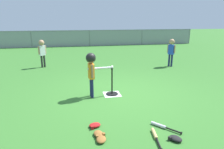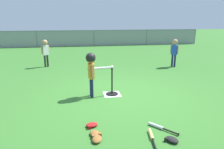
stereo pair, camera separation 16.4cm
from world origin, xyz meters
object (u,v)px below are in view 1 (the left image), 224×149
batter_child (91,66)px  glove_tossed_aside (99,134)px  spare_bat_silver (162,126)px  glove_by_plate (175,138)px  batting_tee (112,90)px  fielder_deep_left (42,50)px  baseball_on_tee (112,67)px  fielder_near_left (171,49)px  glove_near_bats (95,125)px  glove_outfield_drop (101,139)px  spare_bat_wood (155,136)px

batter_child → glove_tossed_aside: (-0.07, -1.82, -0.78)m
spare_bat_silver → glove_by_plate: (0.05, -0.42, 0.01)m
batting_tee → fielder_deep_left: 4.23m
glove_by_plate → glove_tossed_aside: bearing=162.7°
baseball_on_tee → fielder_near_left: fielder_near_left is taller
glove_near_bats → glove_outfield_drop: bearing=-83.6°
fielder_near_left → glove_by_plate: bearing=-115.9°
batting_tee → batter_child: bearing=-174.4°
fielder_near_left → glove_near_bats: size_ratio=4.69×
batter_child → glove_tossed_aside: bearing=-92.2°
fielder_deep_left → glove_near_bats: size_ratio=4.60×
glove_by_plate → glove_near_bats: 1.44m
spare_bat_wood → glove_outfield_drop: bearing=175.7°
fielder_deep_left → fielder_near_left: (5.23, -0.86, 0.01)m
glove_by_plate → glove_near_bats: (-1.27, 0.69, 0.00)m
baseball_on_tee → glove_by_plate: baseball_on_tee is taller
baseball_on_tee → fielder_deep_left: 4.18m
spare_bat_silver → glove_near_bats: 1.24m
batter_child → spare_bat_wood: (0.87, -2.06, -0.78)m
fielder_deep_left → spare_bat_silver: size_ratio=2.31×
fielder_deep_left → spare_bat_wood: fielder_deep_left is taller
batting_tee → glove_near_bats: batting_tee is taller
spare_bat_silver → glove_by_plate: size_ratio=1.81×
fielder_near_left → batter_child: bearing=-142.4°
spare_bat_silver → glove_near_bats: glove_near_bats is taller
spare_bat_wood → spare_bat_silver: bearing=48.8°
glove_tossed_aside → batting_tee: bearing=72.1°
fielder_near_left → glove_by_plate: 5.57m
fielder_near_left → glove_near_bats: (-3.68, -4.28, -0.70)m
batting_tee → glove_near_bats: size_ratio=2.92×
batting_tee → baseball_on_tee: baseball_on_tee is taller
fielder_near_left → glove_by_plate: size_ratio=4.24×
fielder_near_left → spare_bat_silver: bearing=-118.5°
baseball_on_tee → batter_child: batter_child is taller
glove_tossed_aside → fielder_deep_left: bearing=106.3°
batting_tee → batter_child: batter_child is taller
glove_outfield_drop → glove_by_plate: bearing=-10.2°
baseball_on_tee → fielder_near_left: 4.07m
batter_child → glove_by_plate: bearing=-62.2°
glove_near_bats → glove_tossed_aside: same height
batting_tee → spare_bat_silver: (0.58, -1.84, -0.09)m
baseball_on_tee → glove_near_bats: size_ratio=0.30×
baseball_on_tee → glove_outfield_drop: size_ratio=0.29×
spare_bat_wood → fielder_near_left: bearing=60.7°
spare_bat_silver → glove_tossed_aside: bearing=-178.1°
glove_outfield_drop → spare_bat_silver: bearing=10.0°
glove_near_bats → glove_tossed_aside: bearing=-83.2°
baseball_on_tee → glove_near_bats: baseball_on_tee is taller
batting_tee → glove_tossed_aside: batting_tee is taller
batting_tee → spare_bat_wood: batting_tee is taller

